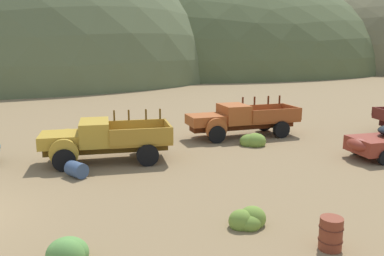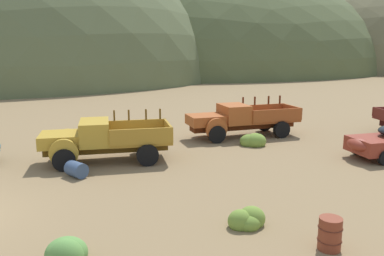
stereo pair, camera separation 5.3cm
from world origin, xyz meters
The scene contains 9 objects.
hill_far_left centered at (9.63, 83.66, 0.00)m, with size 95.17×81.48×47.25m, color #4C5633.
truck_mustard centered at (3.70, 6.00, 1.01)m, with size 5.94×3.13×2.16m.
truck_oxide_orange centered at (10.76, 10.44, 1.02)m, with size 6.75×3.54×2.16m.
oil_drum_tipped centered at (3.15, 3.95, 0.31)m, with size 1.03×1.02×0.62m.
oil_drum_by_truck centered at (10.89, -2.27, 0.43)m, with size 0.63×0.63×0.86m.
bush_near_barrel centered at (9.05, -0.84, 0.18)m, with size 1.13×0.88×0.72m.
bush_front_right centered at (4.33, -2.54, 0.23)m, with size 1.02×1.12×0.92m.
bush_front_left centered at (11.29, 8.46, 0.23)m, with size 1.38×1.01×0.86m.
bush_between_trucks centered at (5.41, 12.99, 0.13)m, with size 0.67×0.66×0.50m.
Camera 1 is at (6.71, -11.21, 5.12)m, focal length 36.52 mm.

